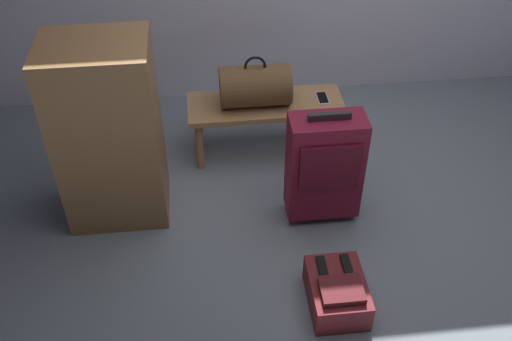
{
  "coord_description": "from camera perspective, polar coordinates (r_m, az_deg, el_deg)",
  "views": [
    {
      "loc": [
        -0.81,
        -2.27,
        2.46
      ],
      "look_at": [
        -0.53,
        0.31,
        0.25
      ],
      "focal_mm": 40.62,
      "sensor_mm": 36.0,
      "label": 1
    }
  ],
  "objects": [
    {
      "name": "bench",
      "position": [
        3.76,
        0.95,
        5.93
      ],
      "size": [
        1.0,
        0.36,
        0.39
      ],
      "color": "#A87A4C",
      "rests_on": "ground"
    },
    {
      "name": "cell_phone",
      "position": [
        3.79,
        6.56,
        7.11
      ],
      "size": [
        0.07,
        0.14,
        0.01
      ],
      "color": "silver",
      "rests_on": "bench"
    },
    {
      "name": "backpack_maroon",
      "position": [
        3.02,
        7.98,
        -11.75
      ],
      "size": [
        0.28,
        0.38,
        0.21
      ],
      "color": "maroon",
      "rests_on": "ground"
    },
    {
      "name": "suitcase_upright_burgundy",
      "position": [
        3.27,
        6.77,
        0.44
      ],
      "size": [
        0.42,
        0.23,
        0.73
      ],
      "color": "maroon",
      "rests_on": "ground"
    },
    {
      "name": "side_cabinet",
      "position": [
        3.29,
        -14.32,
        3.51
      ],
      "size": [
        0.56,
        0.44,
        1.1
      ],
      "color": "olive",
      "rests_on": "ground"
    },
    {
      "name": "duffel_bag_brown",
      "position": [
        3.65,
        -0.09,
        8.34
      ],
      "size": [
        0.44,
        0.26,
        0.34
      ],
      "color": "brown",
      "rests_on": "bench"
    },
    {
      "name": "ground_plane",
      "position": [
        3.44,
        9.4,
        -5.87
      ],
      "size": [
        6.6,
        6.6,
        0.0
      ],
      "primitive_type": "plane",
      "color": "slate"
    }
  ]
}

